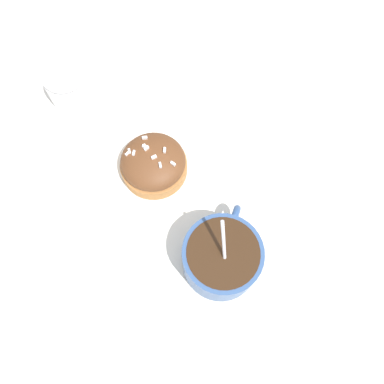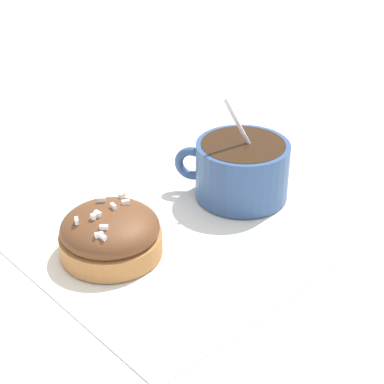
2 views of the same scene
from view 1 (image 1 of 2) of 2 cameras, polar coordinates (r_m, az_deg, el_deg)
name	(u,v)px [view 1 (image 1 of 2)]	position (r m, az deg, el deg)	size (l,w,h in m)	color
ground_plane	(189,212)	(0.51, -0.41, -3.08)	(3.00, 3.00, 0.00)	silver
paper_napkin	(189,212)	(0.51, -0.41, -3.03)	(0.31, 0.31, 0.00)	white
coffee_cup	(222,257)	(0.46, 4.57, -9.80)	(0.09, 0.11, 0.11)	#335184
frosted_pastry	(156,162)	(0.51, -5.48, 4.65)	(0.09, 0.09, 0.05)	#B2753D
sugar_bowl	(68,84)	(0.60, -18.44, 15.33)	(0.06, 0.06, 0.06)	white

